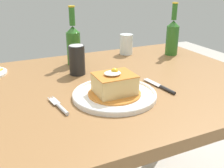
{
  "coord_description": "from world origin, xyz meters",
  "views": [
    {
      "loc": [
        -0.34,
        -0.87,
        1.13
      ],
      "look_at": [
        0.01,
        -0.11,
        0.79
      ],
      "focal_mm": 42.09,
      "sensor_mm": 36.0,
      "label": 1
    }
  ],
  "objects_px": {
    "main_plate": "(114,94)",
    "fork": "(60,107)",
    "knife": "(163,88)",
    "soda_can": "(77,60)",
    "beer_bottle_green_far": "(73,43)",
    "beer_bottle_green": "(172,36)",
    "drinking_glass": "(126,46)"
  },
  "relations": [
    {
      "from": "main_plate",
      "to": "knife",
      "type": "bearing_deg",
      "value": -4.13
    },
    {
      "from": "beer_bottle_green",
      "to": "drinking_glass",
      "type": "height_order",
      "value": "beer_bottle_green"
    },
    {
      "from": "beer_bottle_green_far",
      "to": "knife",
      "type": "bearing_deg",
      "value": -64.41
    },
    {
      "from": "soda_can",
      "to": "main_plate",
      "type": "bearing_deg",
      "value": -80.89
    },
    {
      "from": "soda_can",
      "to": "beer_bottle_green",
      "type": "height_order",
      "value": "beer_bottle_green"
    },
    {
      "from": "knife",
      "to": "beer_bottle_green_far",
      "type": "distance_m",
      "value": 0.48
    },
    {
      "from": "beer_bottle_green",
      "to": "drinking_glass",
      "type": "distance_m",
      "value": 0.24
    },
    {
      "from": "knife",
      "to": "beer_bottle_green_far",
      "type": "relative_size",
      "value": 0.62
    },
    {
      "from": "fork",
      "to": "knife",
      "type": "distance_m",
      "value": 0.38
    },
    {
      "from": "fork",
      "to": "beer_bottle_green_far",
      "type": "bearing_deg",
      "value": 66.93
    },
    {
      "from": "soda_can",
      "to": "drinking_glass",
      "type": "bearing_deg",
      "value": 30.05
    },
    {
      "from": "knife",
      "to": "drinking_glass",
      "type": "distance_m",
      "value": 0.49
    },
    {
      "from": "knife",
      "to": "beer_bottle_green_far",
      "type": "height_order",
      "value": "beer_bottle_green_far"
    },
    {
      "from": "soda_can",
      "to": "beer_bottle_green",
      "type": "relative_size",
      "value": 0.47
    },
    {
      "from": "knife",
      "to": "drinking_glass",
      "type": "xyz_separation_m",
      "value": [
        0.1,
        0.48,
        0.04
      ]
    },
    {
      "from": "main_plate",
      "to": "knife",
      "type": "relative_size",
      "value": 1.74
    },
    {
      "from": "fork",
      "to": "beer_bottle_green_far",
      "type": "distance_m",
      "value": 0.46
    },
    {
      "from": "main_plate",
      "to": "soda_can",
      "type": "xyz_separation_m",
      "value": [
        -0.04,
        0.27,
        0.05
      ]
    },
    {
      "from": "soda_can",
      "to": "beer_bottle_green_far",
      "type": "relative_size",
      "value": 0.47
    },
    {
      "from": "main_plate",
      "to": "fork",
      "type": "xyz_separation_m",
      "value": [
        -0.19,
        -0.0,
        -0.0
      ]
    },
    {
      "from": "beer_bottle_green_far",
      "to": "beer_bottle_green",
      "type": "bearing_deg",
      "value": -6.18
    },
    {
      "from": "knife",
      "to": "beer_bottle_green",
      "type": "distance_m",
      "value": 0.49
    },
    {
      "from": "main_plate",
      "to": "beer_bottle_green",
      "type": "bearing_deg",
      "value": 35.48
    },
    {
      "from": "drinking_glass",
      "to": "fork",
      "type": "bearing_deg",
      "value": -135.62
    },
    {
      "from": "beer_bottle_green",
      "to": "drinking_glass",
      "type": "relative_size",
      "value": 2.53
    },
    {
      "from": "beer_bottle_green",
      "to": "drinking_glass",
      "type": "xyz_separation_m",
      "value": [
        -0.21,
        0.11,
        -0.05
      ]
    },
    {
      "from": "drinking_glass",
      "to": "soda_can",
      "type": "bearing_deg",
      "value": -149.95
    },
    {
      "from": "soda_can",
      "to": "fork",
      "type": "bearing_deg",
      "value": -118.06
    },
    {
      "from": "fork",
      "to": "main_plate",
      "type": "bearing_deg",
      "value": 1.47
    },
    {
      "from": "soda_can",
      "to": "beer_bottle_green_far",
      "type": "distance_m",
      "value": 0.15
    },
    {
      "from": "beer_bottle_green",
      "to": "beer_bottle_green_far",
      "type": "height_order",
      "value": "same"
    },
    {
      "from": "soda_can",
      "to": "beer_bottle_green_far",
      "type": "bearing_deg",
      "value": 77.94
    }
  ]
}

